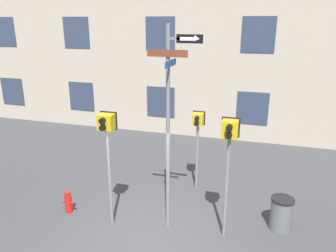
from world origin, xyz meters
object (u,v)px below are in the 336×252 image
object	(u,v)px
pedestrian_signal_left	(107,139)
pedestrian_signal_right	(229,146)
pedestrian_signal_across	(198,130)
street_sign_pole	(170,118)
trash_bin	(281,214)
fire_hydrant	(68,201)

from	to	relation	value
pedestrian_signal_left	pedestrian_signal_right	bearing A→B (deg)	6.53
pedestrian_signal_across	pedestrian_signal_left	bearing A→B (deg)	-124.24
street_sign_pole	pedestrian_signal_left	xyz separation A→B (m)	(-1.45, -0.30, -0.53)
pedestrian_signal_across	trash_bin	world-z (taller)	pedestrian_signal_across
pedestrian_signal_right	pedestrian_signal_across	distance (m)	2.45
pedestrian_signal_left	pedestrian_signal_across	xyz separation A→B (m)	(1.67, 2.46, -0.42)
pedestrian_signal_right	pedestrian_signal_left	bearing A→B (deg)	-173.47
trash_bin	street_sign_pole	bearing A→B (deg)	-165.08
street_sign_pole	trash_bin	distance (m)	3.66
street_sign_pole	pedestrian_signal_right	size ratio (longest dim) A/B	1.67
street_sign_pole	pedestrian_signal_right	bearing A→B (deg)	0.90
pedestrian_signal_right	trash_bin	bearing A→B (deg)	27.64
pedestrian_signal_across	fire_hydrant	size ratio (longest dim) A/B	3.69
pedestrian_signal_right	pedestrian_signal_across	bearing A→B (deg)	117.68
pedestrian_signal_right	fire_hydrant	xyz separation A→B (m)	(-4.15, -0.15, -2.00)
fire_hydrant	trash_bin	bearing A→B (deg)	8.72
pedestrian_signal_across	fire_hydrant	bearing A→B (deg)	-142.92
pedestrian_signal_right	trash_bin	world-z (taller)	pedestrian_signal_right
pedestrian_signal_left	trash_bin	world-z (taller)	pedestrian_signal_left
pedestrian_signal_right	trash_bin	distance (m)	2.40
trash_bin	pedestrian_signal_across	bearing A→B (deg)	149.12
street_sign_pole	pedestrian_signal_right	xyz separation A→B (m)	(1.34, 0.02, -0.53)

